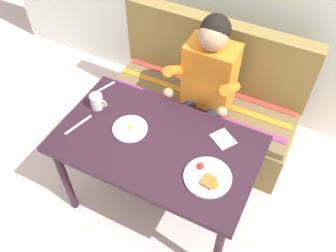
{
  "coord_description": "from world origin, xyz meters",
  "views": [
    {
      "loc": [
        0.66,
        -1.16,
        2.42
      ],
      "look_at": [
        0.0,
        0.15,
        0.72
      ],
      "focal_mm": 39.17,
      "sensor_mm": 36.0,
      "label": 1
    }
  ],
  "objects_px": {
    "plate_breakfast": "(208,177)",
    "knife": "(78,125)",
    "table": "(157,151)",
    "coffee_mug": "(97,101)",
    "couch": "(203,106)",
    "fork": "(104,88)",
    "person": "(206,83)",
    "napkin": "(223,139)",
    "plate_eggs": "(130,129)"
  },
  "relations": [
    {
      "from": "plate_breakfast",
      "to": "table",
      "type": "bearing_deg",
      "value": 165.12
    },
    {
      "from": "couch",
      "to": "plate_breakfast",
      "type": "height_order",
      "value": "couch"
    },
    {
      "from": "plate_breakfast",
      "to": "knife",
      "type": "distance_m",
      "value": 0.85
    },
    {
      "from": "person",
      "to": "plate_breakfast",
      "type": "bearing_deg",
      "value": -66.39
    },
    {
      "from": "napkin",
      "to": "fork",
      "type": "xyz_separation_m",
      "value": [
        -0.87,
        0.05,
        -0.0
      ]
    },
    {
      "from": "table",
      "to": "coffee_mug",
      "type": "bearing_deg",
      "value": 169.64
    },
    {
      "from": "person",
      "to": "plate_breakfast",
      "type": "height_order",
      "value": "person"
    },
    {
      "from": "plate_eggs",
      "to": "plate_breakfast",
      "type": "bearing_deg",
      "value": -11.37
    },
    {
      "from": "table",
      "to": "fork",
      "type": "height_order",
      "value": "fork"
    },
    {
      "from": "person",
      "to": "plate_eggs",
      "type": "height_order",
      "value": "person"
    },
    {
      "from": "couch",
      "to": "fork",
      "type": "height_order",
      "value": "couch"
    },
    {
      "from": "couch",
      "to": "person",
      "type": "relative_size",
      "value": 1.19
    },
    {
      "from": "person",
      "to": "coffee_mug",
      "type": "xyz_separation_m",
      "value": [
        -0.53,
        -0.5,
        0.04
      ]
    },
    {
      "from": "couch",
      "to": "plate_breakfast",
      "type": "xyz_separation_m",
      "value": [
        0.36,
        -0.86,
        0.41
      ]
    },
    {
      "from": "plate_breakfast",
      "to": "knife",
      "type": "xyz_separation_m",
      "value": [
        -0.85,
        0.0,
        -0.01
      ]
    },
    {
      "from": "table",
      "to": "napkin",
      "type": "xyz_separation_m",
      "value": [
        0.34,
        0.2,
        0.09
      ]
    },
    {
      "from": "couch",
      "to": "coffee_mug",
      "type": "distance_m",
      "value": 0.94
    },
    {
      "from": "napkin",
      "to": "knife",
      "type": "relative_size",
      "value": 0.66
    },
    {
      "from": "person",
      "to": "plate_eggs",
      "type": "bearing_deg",
      "value": -113.64
    },
    {
      "from": "napkin",
      "to": "fork",
      "type": "height_order",
      "value": "napkin"
    },
    {
      "from": "plate_breakfast",
      "to": "napkin",
      "type": "height_order",
      "value": "plate_breakfast"
    },
    {
      "from": "table",
      "to": "fork",
      "type": "distance_m",
      "value": 0.59
    },
    {
      "from": "plate_breakfast",
      "to": "plate_eggs",
      "type": "relative_size",
      "value": 1.24
    },
    {
      "from": "napkin",
      "to": "plate_breakfast",
      "type": "bearing_deg",
      "value": -85.59
    },
    {
      "from": "plate_breakfast",
      "to": "knife",
      "type": "relative_size",
      "value": 1.31
    },
    {
      "from": "coffee_mug",
      "to": "knife",
      "type": "distance_m",
      "value": 0.19
    },
    {
      "from": "napkin",
      "to": "fork",
      "type": "distance_m",
      "value": 0.87
    },
    {
      "from": "fork",
      "to": "knife",
      "type": "xyz_separation_m",
      "value": [
        0.04,
        -0.35,
        0.0
      ]
    },
    {
      "from": "table",
      "to": "couch",
      "type": "height_order",
      "value": "couch"
    },
    {
      "from": "couch",
      "to": "plate_breakfast",
      "type": "relative_size",
      "value": 5.48
    },
    {
      "from": "coffee_mug",
      "to": "fork",
      "type": "height_order",
      "value": "coffee_mug"
    },
    {
      "from": "coffee_mug",
      "to": "fork",
      "type": "distance_m",
      "value": 0.18
    },
    {
      "from": "couch",
      "to": "plate_breakfast",
      "type": "bearing_deg",
      "value": -67.1
    },
    {
      "from": "napkin",
      "to": "table",
      "type": "bearing_deg",
      "value": -150.06
    },
    {
      "from": "plate_eggs",
      "to": "napkin",
      "type": "bearing_deg",
      "value": 18.99
    },
    {
      "from": "table",
      "to": "napkin",
      "type": "relative_size",
      "value": 9.05
    },
    {
      "from": "coffee_mug",
      "to": "person",
      "type": "bearing_deg",
      "value": 43.57
    },
    {
      "from": "plate_breakfast",
      "to": "plate_eggs",
      "type": "xyz_separation_m",
      "value": [
        -0.55,
        0.11,
        -0.0
      ]
    },
    {
      "from": "person",
      "to": "couch",
      "type": "bearing_deg",
      "value": 110.02
    },
    {
      "from": "plate_eggs",
      "to": "coffee_mug",
      "type": "distance_m",
      "value": 0.29
    },
    {
      "from": "coffee_mug",
      "to": "napkin",
      "type": "bearing_deg",
      "value": 7.84
    },
    {
      "from": "couch",
      "to": "plate_eggs",
      "type": "bearing_deg",
      "value": -104.08
    },
    {
      "from": "plate_breakfast",
      "to": "coffee_mug",
      "type": "relative_size",
      "value": 2.23
    },
    {
      "from": "table",
      "to": "napkin",
      "type": "bearing_deg",
      "value": 29.94
    },
    {
      "from": "table",
      "to": "couch",
      "type": "distance_m",
      "value": 0.83
    },
    {
      "from": "couch",
      "to": "person",
      "type": "distance_m",
      "value": 0.45
    },
    {
      "from": "person",
      "to": "fork",
      "type": "xyz_separation_m",
      "value": [
        -0.59,
        -0.34,
        -0.01
      ]
    },
    {
      "from": "person",
      "to": "coffee_mug",
      "type": "height_order",
      "value": "person"
    },
    {
      "from": "table",
      "to": "coffee_mug",
      "type": "distance_m",
      "value": 0.49
    },
    {
      "from": "couch",
      "to": "napkin",
      "type": "distance_m",
      "value": 0.78
    }
  ]
}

